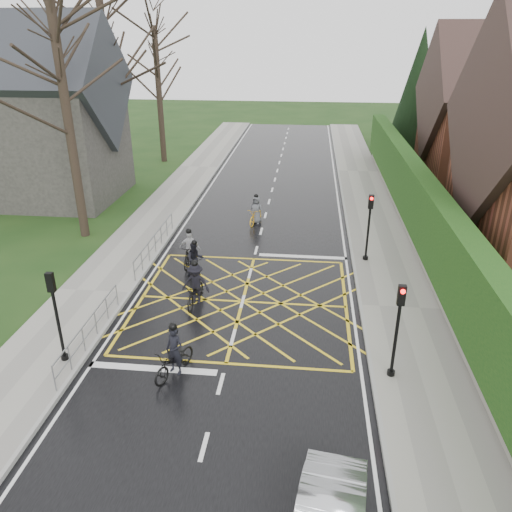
% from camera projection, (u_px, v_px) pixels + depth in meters
% --- Properties ---
extents(ground, '(120.00, 120.00, 0.00)m').
position_uv_depth(ground, '(243.00, 302.00, 19.50)').
color(ground, black).
rests_on(ground, ground).
extents(road, '(9.00, 80.00, 0.01)m').
position_uv_depth(road, '(243.00, 302.00, 19.50)').
color(road, black).
rests_on(road, ground).
extents(sidewalk_right, '(3.00, 80.00, 0.15)m').
position_uv_depth(sidewalk_right, '(399.00, 308.00, 18.88)').
color(sidewalk_right, gray).
rests_on(sidewalk_right, ground).
extents(sidewalk_left, '(3.00, 80.00, 0.15)m').
position_uv_depth(sidewalk_left, '(95.00, 292.00, 20.05)').
color(sidewalk_left, gray).
rests_on(sidewalk_left, ground).
extents(stone_wall, '(0.50, 38.00, 0.70)m').
position_uv_depth(stone_wall, '(418.00, 242.00, 24.03)').
color(stone_wall, slate).
rests_on(stone_wall, ground).
extents(hedge, '(0.90, 38.00, 2.80)m').
position_uv_depth(hedge, '(423.00, 208.00, 23.30)').
color(hedge, '#0E3610').
rests_on(hedge, stone_wall).
extents(house_far, '(9.80, 8.80, 10.30)m').
position_uv_depth(house_far, '(502.00, 119.00, 32.55)').
color(house_far, brown).
rests_on(house_far, ground).
extents(conifer, '(4.60, 4.60, 10.00)m').
position_uv_depth(conifer, '(417.00, 94.00, 39.92)').
color(conifer, black).
rests_on(conifer, ground).
extents(church, '(8.80, 7.80, 11.00)m').
position_uv_depth(church, '(43.00, 118.00, 29.63)').
color(church, '#2D2B28').
rests_on(church, ground).
extents(tree_near, '(9.24, 9.24, 11.44)m').
position_uv_depth(tree_near, '(61.00, 73.00, 22.53)').
color(tree_near, black).
rests_on(tree_near, ground).
extents(tree_mid, '(10.08, 10.08, 12.48)m').
position_uv_depth(tree_mid, '(105.00, 49.00, 29.57)').
color(tree_mid, black).
rests_on(tree_mid, ground).
extents(tree_far, '(8.40, 8.40, 10.40)m').
position_uv_depth(tree_far, '(157.00, 66.00, 37.34)').
color(tree_far, black).
rests_on(tree_far, ground).
extents(railing_south, '(0.05, 5.04, 1.03)m').
position_uv_depth(railing_south, '(89.00, 326.00, 16.46)').
color(railing_south, slate).
rests_on(railing_south, ground).
extents(railing_north, '(0.05, 6.04, 1.03)m').
position_uv_depth(railing_north, '(155.00, 239.00, 23.24)').
color(railing_north, slate).
rests_on(railing_north, ground).
extents(traffic_light_ne, '(0.24, 0.31, 3.21)m').
position_uv_depth(traffic_light_ne, '(368.00, 228.00, 22.11)').
color(traffic_light_ne, black).
rests_on(traffic_light_ne, ground).
extents(traffic_light_se, '(0.24, 0.31, 3.21)m').
position_uv_depth(traffic_light_se, '(396.00, 333.00, 14.51)').
color(traffic_light_se, black).
rests_on(traffic_light_se, ground).
extents(traffic_light_sw, '(0.24, 0.31, 3.21)m').
position_uv_depth(traffic_light_sw, '(57.00, 318.00, 15.24)').
color(traffic_light_sw, black).
rests_on(traffic_light_sw, ground).
extents(cyclist_rear, '(1.32, 1.94, 1.78)m').
position_uv_depth(cyclist_rear, '(174.00, 358.00, 15.19)').
color(cyclist_rear, black).
rests_on(cyclist_rear, ground).
extents(cyclist_back, '(1.10, 1.69, 1.65)m').
position_uv_depth(cyclist_back, '(195.00, 263.00, 21.30)').
color(cyclist_back, black).
rests_on(cyclist_back, ground).
extents(cyclist_mid, '(1.12, 1.91, 1.81)m').
position_uv_depth(cyclist_mid, '(196.00, 288.00, 19.11)').
color(cyclist_mid, black).
rests_on(cyclist_mid, ground).
extents(cyclist_front, '(0.96, 1.77, 1.75)m').
position_uv_depth(cyclist_front, '(190.00, 252.00, 22.25)').
color(cyclist_front, black).
rests_on(cyclist_front, ground).
extents(cyclist_lead, '(1.00, 1.80, 1.66)m').
position_uv_depth(cyclist_lead, '(256.00, 213.00, 27.14)').
color(cyclist_lead, gold).
rests_on(cyclist_lead, ground).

